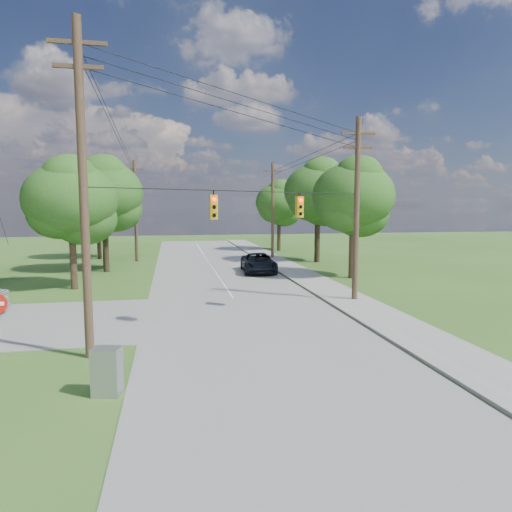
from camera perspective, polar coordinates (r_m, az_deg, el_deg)
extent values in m
plane|color=#355A1E|center=(17.69, -5.04, -11.97)|extent=(140.00, 140.00, 0.00)
cube|color=gray|center=(22.70, -1.19, -7.78)|extent=(10.00, 100.00, 0.03)
cube|color=#9D9C93|center=(24.65, 14.48, -6.74)|extent=(2.60, 100.00, 0.12)
cylinder|color=#4F3829|center=(17.39, -20.76, 7.41)|extent=(0.32, 0.32, 12.00)
cube|color=#4F3829|center=(18.25, -21.44, 23.62)|extent=(2.00, 0.12, 0.14)
cube|color=#4F3829|center=(18.03, -21.33, 21.20)|extent=(1.70, 0.12, 0.14)
cylinder|color=#4F3829|center=(26.85, 12.46, 5.54)|extent=(0.32, 0.32, 10.50)
cube|color=#4F3829|center=(27.15, 12.68, 14.76)|extent=(2.00, 0.12, 0.14)
cube|color=#4F3829|center=(27.04, 12.64, 13.08)|extent=(1.70, 0.12, 0.14)
cylinder|color=#4F3829|center=(47.88, 2.09, 5.66)|extent=(0.32, 0.32, 10.00)
cube|color=#4F3829|center=(48.01, 2.11, 10.56)|extent=(2.00, 0.12, 0.14)
cylinder|color=#4F3829|center=(46.85, -14.82, 5.44)|extent=(0.32, 0.32, 10.00)
cube|color=#4F3829|center=(46.98, -14.96, 10.45)|extent=(2.00, 0.12, 0.14)
cylinder|color=black|center=(21.79, -0.49, 19.06)|extent=(13.52, 7.63, 1.53)
cylinder|color=black|center=(21.70, -0.49, 18.03)|extent=(13.52, 7.63, 1.53)
cylinder|color=black|center=(21.62, -0.48, 16.99)|extent=(13.52, 7.63, 1.53)
cylinder|color=black|center=(37.42, 5.88, 12.12)|extent=(0.03, 22.00, 0.53)
cylinder|color=black|center=(32.41, -16.68, 14.14)|extent=(0.43, 29.60, 2.03)
cylinder|color=black|center=(37.38, 5.88, 11.51)|extent=(0.03, 22.00, 0.53)
cylinder|color=black|center=(32.35, -16.66, 13.44)|extent=(0.43, 29.60, 2.03)
cylinder|color=black|center=(21.26, -0.48, 8.09)|extent=(13.52, 7.63, 0.04)
cube|color=#E2B30D|center=(19.82, -5.29, 6.09)|extent=(0.32, 0.22, 1.05)
sphere|color=#FF0C05|center=(19.69, -5.26, 7.11)|extent=(0.17, 0.17, 0.17)
cube|color=#E2B30D|center=(20.06, -5.35, 6.09)|extent=(0.32, 0.22, 1.05)
sphere|color=#FF0C05|center=(20.20, -5.40, 7.09)|extent=(0.17, 0.17, 0.17)
cube|color=#E2B30D|center=(23.23, 5.52, 6.12)|extent=(0.32, 0.22, 1.05)
sphere|color=#FF0C05|center=(23.09, 5.63, 6.99)|extent=(0.17, 0.17, 0.17)
cube|color=#E2B30D|center=(23.46, 5.36, 6.12)|extent=(0.32, 0.22, 1.05)
sphere|color=#FF0C05|center=(23.59, 5.28, 6.97)|extent=(0.17, 0.17, 0.17)
cylinder|color=#3B2B1D|center=(32.61, -21.84, -1.13)|extent=(0.45, 0.45, 3.15)
ellipsoid|color=#254D17|center=(32.37, -22.16, 6.56)|extent=(6.00, 6.00, 4.92)
cylinder|color=#3B2B1D|center=(40.27, -18.25, 0.59)|extent=(0.50, 0.50, 3.50)
ellipsoid|color=#254D17|center=(40.11, -18.50, 7.50)|extent=(6.40, 6.40, 5.25)
cylinder|color=#3B2B1D|center=(50.42, -19.00, 1.56)|extent=(0.48, 0.47, 3.32)
ellipsoid|color=#254D17|center=(50.28, -19.19, 6.80)|extent=(6.00, 6.00, 4.92)
cylinder|color=#3B2B1D|center=(35.64, 11.90, -0.07)|extent=(0.48, 0.48, 3.32)
ellipsoid|color=#254D17|center=(35.43, 12.07, 7.35)|extent=(6.20, 6.20, 5.08)
cylinder|color=#3B2B1D|center=(45.13, 7.65, 1.55)|extent=(0.52, 0.52, 3.67)
ellipsoid|color=#254D17|center=(45.00, 7.75, 8.03)|extent=(6.60, 6.60, 5.41)
cylinder|color=#3B2B1D|center=(56.40, 2.87, 2.27)|extent=(0.45, 0.45, 3.15)
ellipsoid|color=#254D17|center=(56.26, 2.90, 6.71)|extent=(5.80, 5.80, 4.76)
imported|color=black|center=(37.74, 0.33, -0.87)|extent=(2.99, 5.84, 1.58)
cube|color=gray|center=(14.41, -18.13, -13.57)|extent=(0.91, 0.75, 1.44)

